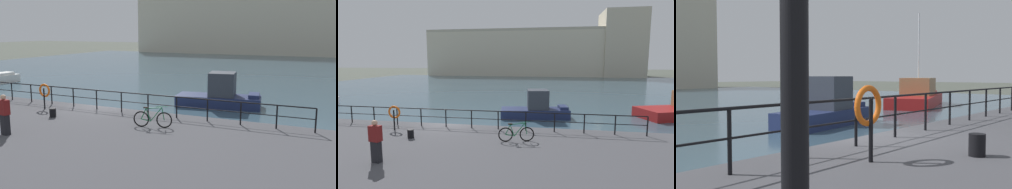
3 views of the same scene
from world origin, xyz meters
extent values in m
plane|color=#4C5147|center=(0.00, 0.00, 0.00)|extent=(240.00, 240.00, 0.00)
cube|color=#385160|center=(0.00, 30.20, 0.01)|extent=(80.00, 60.00, 0.01)
cube|color=#47474C|center=(0.00, -6.50, 0.39)|extent=(56.00, 13.00, 0.78)
cube|color=beige|center=(0.00, 63.62, 6.31)|extent=(60.28, 11.74, 12.61)
cube|color=white|center=(-17.38, 8.17, 0.87)|extent=(1.24, 2.13, 0.24)
cube|color=navy|center=(5.07, 6.22, 0.38)|extent=(5.77, 2.84, 0.74)
cube|color=#333842|center=(5.31, 6.26, 1.54)|extent=(1.91, 2.02, 1.57)
cube|color=navy|center=(7.36, 6.57, 0.87)|extent=(0.87, 1.51, 0.24)
cylinder|color=black|center=(-6.12, -0.75, 1.31)|extent=(0.07, 0.07, 1.05)
cylinder|color=black|center=(-4.52, -0.75, 1.31)|extent=(0.07, 0.07, 1.05)
cylinder|color=black|center=(-2.93, -0.75, 1.31)|extent=(0.07, 0.07, 1.05)
cylinder|color=black|center=(-1.33, -0.75, 1.31)|extent=(0.07, 0.07, 1.05)
cylinder|color=black|center=(0.26, -0.75, 1.31)|extent=(0.07, 0.07, 1.05)
cylinder|color=black|center=(1.86, -0.75, 1.31)|extent=(0.07, 0.07, 1.05)
cylinder|color=black|center=(3.45, -0.75, 1.31)|extent=(0.07, 0.07, 1.05)
cylinder|color=black|center=(5.05, -0.75, 1.31)|extent=(0.07, 0.07, 1.05)
cylinder|color=black|center=(6.64, -0.75, 1.31)|extent=(0.07, 0.07, 1.05)
cylinder|color=black|center=(8.24, -0.75, 1.31)|extent=(0.07, 0.07, 1.05)
cylinder|color=black|center=(9.83, -0.75, 1.31)|extent=(0.07, 0.07, 1.05)
cylinder|color=black|center=(11.43, -0.75, 1.31)|extent=(0.07, 0.07, 1.05)
cylinder|color=black|center=(-0.53, -0.75, 1.83)|extent=(23.92, 0.06, 0.06)
cylinder|color=black|center=(-0.53, -0.75, 1.36)|extent=(23.92, 0.04, 0.04)
torus|color=black|center=(5.31, -2.72, 1.14)|extent=(0.71, 0.23, 0.72)
torus|color=black|center=(4.29, -2.97, 1.14)|extent=(0.71, 0.23, 0.72)
cylinder|color=#146638|center=(4.95, -2.81, 1.38)|extent=(0.54, 0.17, 0.66)
cylinder|color=#146638|center=(4.60, -2.90, 1.35)|extent=(0.24, 0.09, 0.58)
cylinder|color=#146638|center=(4.85, -2.83, 1.67)|extent=(0.71, 0.21, 0.11)
cylinder|color=#146638|center=(4.49, -2.92, 1.10)|extent=(0.43, 0.14, 0.12)
cylinder|color=#146638|center=(4.40, -2.95, 1.39)|extent=(0.26, 0.10, 0.51)
cylinder|color=#146638|center=(5.26, -2.74, 1.42)|extent=(0.14, 0.07, 0.57)
cube|color=black|center=(4.50, -2.92, 1.67)|extent=(0.24, 0.14, 0.05)
cylinder|color=#146638|center=(5.20, -2.75, 1.75)|extent=(0.51, 0.15, 0.02)
cylinder|color=black|center=(-0.63, -3.20, 1.00)|extent=(0.32, 0.32, 0.44)
cylinder|color=black|center=(-2.37, -1.92, 1.36)|extent=(0.08, 0.08, 1.15)
torus|color=orange|center=(-2.37, -1.86, 1.81)|extent=(0.75, 0.11, 0.75)
cube|color=black|center=(-0.22, -6.41, 1.21)|extent=(0.37, 0.29, 0.85)
cube|color=maroon|center=(-0.22, -6.41, 1.94)|extent=(0.48, 0.34, 0.62)
sphere|color=tan|center=(-0.22, -6.41, 2.36)|extent=(0.22, 0.22, 0.22)
camera|label=1|loc=(11.95, -16.68, 5.05)|focal=38.52mm
camera|label=2|loc=(6.51, -15.26, 4.79)|focal=28.17mm
camera|label=3|loc=(-7.83, -5.94, 2.35)|focal=40.34mm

